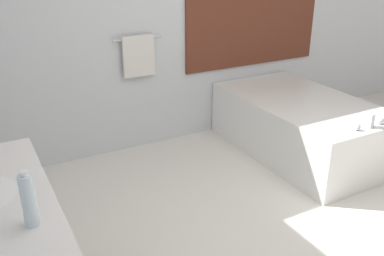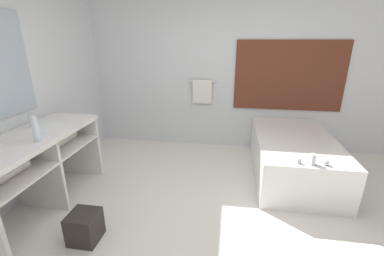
{
  "view_description": "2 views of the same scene",
  "coord_description": "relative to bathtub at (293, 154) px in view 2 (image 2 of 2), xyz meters",
  "views": [
    {
      "loc": [
        -1.79,
        -1.68,
        1.98
      ],
      "look_at": [
        -0.48,
        0.73,
        0.8
      ],
      "focal_mm": 40.0,
      "sensor_mm": 36.0,
      "label": 1
    },
    {
      "loc": [
        0.19,
        -2.12,
        1.86
      ],
      "look_at": [
        -0.28,
        0.89,
        0.77
      ],
      "focal_mm": 24.0,
      "sensor_mm": 36.0,
      "label": 2
    }
  ],
  "objects": [
    {
      "name": "bathtub",
      "position": [
        0.0,
        0.0,
        0.0
      ],
      "size": [
        1.03,
        1.78,
        0.69
      ],
      "color": "white",
      "rests_on": "ground_plane"
    },
    {
      "name": "sink_faucet",
      "position": [
        -3.13,
        -0.98,
        0.66
      ],
      "size": [
        0.09,
        0.04,
        0.18
      ],
      "color": "silver",
      "rests_on": "vanity_counter"
    },
    {
      "name": "vanity_counter",
      "position": [
        -2.94,
        -1.21,
        0.34
      ],
      "size": [
        0.66,
        1.63,
        0.89
      ],
      "color": "white",
      "rests_on": "ground_plane"
    },
    {
      "name": "wall_back_with_blinds",
      "position": [
        -1.05,
        0.93,
        1.03
      ],
      "size": [
        7.4,
        0.13,
        2.7
      ],
      "color": "silver",
      "rests_on": "ground_plane"
    },
    {
      "name": "waste_bin",
      "position": [
        -2.22,
        -1.62,
        -0.16
      ],
      "size": [
        0.27,
        0.27,
        0.3
      ],
      "color": "#2D2823",
      "rests_on": "ground_plane"
    },
    {
      "name": "water_bottle_2",
      "position": [
        -2.75,
        -1.34,
        0.7
      ],
      "size": [
        0.06,
        0.06,
        0.26
      ],
      "color": "silver",
      "rests_on": "vanity_counter"
    },
    {
      "name": "ground_plane",
      "position": [
        -1.09,
        -1.3,
        -0.31
      ],
      "size": [
        16.0,
        16.0,
        0.0
      ],
      "primitive_type": "plane",
      "color": "silver",
      "rests_on": "ground"
    }
  ]
}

